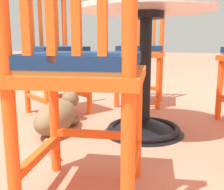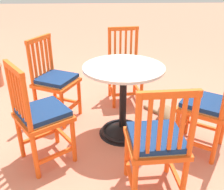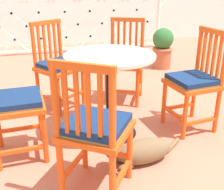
{
  "view_description": "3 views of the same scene",
  "coord_description": "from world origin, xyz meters",
  "px_view_note": "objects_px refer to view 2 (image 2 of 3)",
  "views": [
    {
      "loc": [
        1.53,
        0.2,
        0.54
      ],
      "look_at": [
        0.14,
        -0.19,
        0.26
      ],
      "focal_mm": 43.77,
      "sensor_mm": 36.0,
      "label": 1
    },
    {
      "loc": [
        -2.24,
        0.18,
        1.51
      ],
      "look_at": [
        -0.21,
        0.08,
        0.52
      ],
      "focal_mm": 40.77,
      "sensor_mm": 36.0,
      "label": 2
    },
    {
      "loc": [
        -0.62,
        -2.26,
        1.3
      ],
      "look_at": [
        0.02,
        0.11,
        0.3
      ],
      "focal_mm": 45.77,
      "sensor_mm": 36.0,
      "label": 3
    }
  ],
  "objects_px": {
    "cafe_table": "(123,109)",
    "orange_chair_facing_out": "(156,143)",
    "orange_chair_near_fence": "(125,67)",
    "orange_chair_at_corner": "(207,106)",
    "orange_chair_by_planter": "(55,81)",
    "tabby_cat": "(169,119)",
    "orange_chair_tucked_in": "(41,116)"
  },
  "relations": [
    {
      "from": "orange_chair_at_corner",
      "to": "orange_chair_by_planter",
      "type": "relative_size",
      "value": 1.0
    },
    {
      "from": "orange_chair_tucked_in",
      "to": "orange_chair_by_planter",
      "type": "bearing_deg",
      "value": -0.2
    },
    {
      "from": "orange_chair_tucked_in",
      "to": "orange_chair_at_corner",
      "type": "bearing_deg",
      "value": -86.17
    },
    {
      "from": "orange_chair_facing_out",
      "to": "cafe_table",
      "type": "bearing_deg",
      "value": 11.57
    },
    {
      "from": "orange_chair_by_planter",
      "to": "tabby_cat",
      "type": "bearing_deg",
      "value": -102.16
    },
    {
      "from": "orange_chair_tucked_in",
      "to": "tabby_cat",
      "type": "height_order",
      "value": "orange_chair_tucked_in"
    },
    {
      "from": "orange_chair_at_corner",
      "to": "orange_chair_tucked_in",
      "type": "distance_m",
      "value": 1.43
    },
    {
      "from": "cafe_table",
      "to": "tabby_cat",
      "type": "relative_size",
      "value": 1.06
    },
    {
      "from": "orange_chair_at_corner",
      "to": "tabby_cat",
      "type": "relative_size",
      "value": 1.28
    },
    {
      "from": "orange_chair_by_planter",
      "to": "orange_chair_at_corner",
      "type": "bearing_deg",
      "value": -114.25
    },
    {
      "from": "cafe_table",
      "to": "orange_chair_facing_out",
      "type": "bearing_deg",
      "value": -168.43
    },
    {
      "from": "cafe_table",
      "to": "orange_chair_facing_out",
      "type": "relative_size",
      "value": 0.83
    },
    {
      "from": "orange_chair_by_planter",
      "to": "tabby_cat",
      "type": "distance_m",
      "value": 1.3
    },
    {
      "from": "orange_chair_near_fence",
      "to": "orange_chair_tucked_in",
      "type": "distance_m",
      "value": 1.39
    },
    {
      "from": "cafe_table",
      "to": "orange_chair_tucked_in",
      "type": "height_order",
      "value": "orange_chair_tucked_in"
    },
    {
      "from": "orange_chair_at_corner",
      "to": "orange_chair_by_planter",
      "type": "bearing_deg",
      "value": 65.75
    },
    {
      "from": "orange_chair_at_corner",
      "to": "orange_chair_facing_out",
      "type": "distance_m",
      "value": 0.75
    },
    {
      "from": "cafe_table",
      "to": "tabby_cat",
      "type": "distance_m",
      "value": 0.55
    },
    {
      "from": "cafe_table",
      "to": "tabby_cat",
      "type": "xyz_separation_m",
      "value": [
        0.1,
        -0.51,
        -0.19
      ]
    },
    {
      "from": "cafe_table",
      "to": "orange_chair_facing_out",
      "type": "distance_m",
      "value": 0.82
    },
    {
      "from": "orange_chair_facing_out",
      "to": "tabby_cat",
      "type": "xyz_separation_m",
      "value": [
        0.88,
        -0.35,
        -0.35
      ]
    },
    {
      "from": "cafe_table",
      "to": "orange_chair_by_planter",
      "type": "distance_m",
      "value": 0.81
    },
    {
      "from": "cafe_table",
      "to": "orange_chair_at_corner",
      "type": "distance_m",
      "value": 0.79
    },
    {
      "from": "orange_chair_by_planter",
      "to": "cafe_table",
      "type": "bearing_deg",
      "value": -116.8
    },
    {
      "from": "orange_chair_near_fence",
      "to": "orange_chair_by_planter",
      "type": "xyz_separation_m",
      "value": [
        -0.4,
        0.8,
        0.0
      ]
    },
    {
      "from": "orange_chair_at_corner",
      "to": "orange_chair_tucked_in",
      "type": "bearing_deg",
      "value": 93.83
    },
    {
      "from": "cafe_table",
      "to": "orange_chair_near_fence",
      "type": "height_order",
      "value": "orange_chair_near_fence"
    },
    {
      "from": "orange_chair_near_fence",
      "to": "tabby_cat",
      "type": "height_order",
      "value": "orange_chair_near_fence"
    },
    {
      "from": "cafe_table",
      "to": "orange_chair_facing_out",
      "type": "xyz_separation_m",
      "value": [
        -0.78,
        -0.16,
        0.16
      ]
    },
    {
      "from": "orange_chair_at_corner",
      "to": "orange_chair_near_fence",
      "type": "relative_size",
      "value": 1.0
    },
    {
      "from": "orange_chair_near_fence",
      "to": "orange_chair_at_corner",
      "type": "bearing_deg",
      "value": -149.15
    },
    {
      "from": "cafe_table",
      "to": "orange_chair_by_planter",
      "type": "xyz_separation_m",
      "value": [
        0.36,
        0.71,
        0.16
      ]
    }
  ]
}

